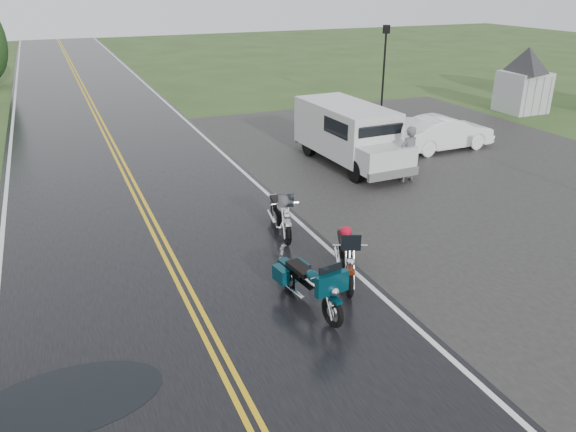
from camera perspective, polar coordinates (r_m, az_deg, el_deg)
The scene contains 11 objects.
ground at distance 11.63m, azimuth -8.96°, elevation -10.28°, with size 120.00×120.00×0.00m, color #2D471E.
road at distance 20.62m, azimuth -16.19°, elevation 4.31°, with size 8.00×100.00×0.04m, color black.
parking_pad at distance 20.58m, azimuth 18.01°, elevation 4.03°, with size 14.00×24.00×0.03m, color black.
visitor_center at distance 31.13m, azimuth 23.11°, elevation 14.06°, with size 16.00×10.00×4.80m, color #A8AAAD, non-canonical shape.
motorcycle_red at distance 11.89m, azimuth 6.34°, elevation -5.49°, with size 0.84×2.32×1.37m, color #531A09, non-canonical shape.
motorcycle_teal at distance 10.89m, azimuth 4.58°, elevation -8.50°, with size 0.81×2.21×1.31m, color #042B36, non-canonical shape.
motorcycle_silver at distance 14.07m, azimuth -0.10°, elevation -0.74°, with size 0.81×2.23×1.32m, color #97979D, non-canonical shape.
van_white at distance 18.63m, azimuth 7.07°, elevation 6.55°, with size 2.08×5.56×2.18m, color silver, non-canonical shape.
person_at_van at distance 19.03m, azimuth 12.12°, elevation 6.08°, with size 0.68×0.45×1.87m, color #545258.
sedan_white at distance 23.19m, azimuth 15.56°, elevation 8.08°, with size 1.41×4.03×1.33m, color white.
lamp_post_far_right at distance 29.40m, azimuth 9.71°, elevation 14.55°, with size 0.37×0.37×4.26m, color black, non-canonical shape.
Camera 1 is at (-2.15, -9.51, 6.35)m, focal length 35.00 mm.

